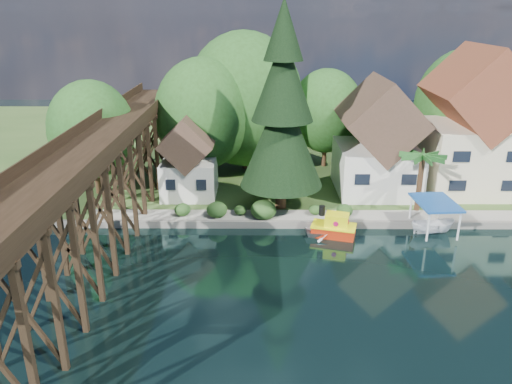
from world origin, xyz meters
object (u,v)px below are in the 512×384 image
at_px(house_left, 378,145).
at_px(boat_canopy, 433,220).
at_px(shed, 189,162).
at_px(boat_white_a, 331,230).
at_px(tugboat, 334,227).
at_px(conifer, 282,113).
at_px(trestle_bridge, 106,178).
at_px(palm_tree, 423,158).
at_px(house_center, 472,130).

distance_m(house_left, boat_canopy, 10.27).
height_order(shed, boat_canopy, shed).
distance_m(shed, boat_white_a, 15.16).
height_order(tugboat, boat_white_a, tugboat).
xyz_separation_m(conifer, tugboat, (4.16, -4.92, -8.33)).
xyz_separation_m(trestle_bridge, shed, (5.00, 9.33, -1.52)).
relative_size(conifer, palm_tree, 3.23).
bearing_deg(house_left, palm_tree, -63.40).
xyz_separation_m(house_left, boat_canopy, (2.86, -9.05, -3.92)).
bearing_deg(boat_white_a, house_center, -61.65).
height_order(trestle_bridge, tugboat, trestle_bridge).
distance_m(house_left, house_center, 9.10).
relative_size(boat_white_a, boat_canopy, 0.92).
relative_size(shed, boat_canopy, 1.71).
height_order(conifer, tugboat, conifer).
bearing_deg(conifer, shed, 160.16).
distance_m(shed, palm_tree, 21.06).
bearing_deg(house_center, shed, -175.76).
distance_m(shed, boat_canopy, 22.34).
relative_size(trestle_bridge, boat_canopy, 9.62).
height_order(house_center, palm_tree, house_center).
relative_size(house_left, shed, 1.40).
distance_m(house_left, shed, 18.11).
height_order(shed, palm_tree, shed).
distance_m(palm_tree, tugboat, 10.06).
bearing_deg(shed, tugboat, -32.19).
bearing_deg(trestle_bridge, tugboat, 4.22).
bearing_deg(house_left, trestle_bridge, -154.79).
bearing_deg(tugboat, house_center, 35.09).
relative_size(trestle_bridge, house_left, 4.01).
height_order(tugboat, boat_canopy, boat_canopy).
relative_size(palm_tree, boat_canopy, 1.20).
bearing_deg(tugboat, conifer, 130.19).
xyz_separation_m(palm_tree, boat_white_a, (-8.10, -4.00, -4.89)).
distance_m(tugboat, boat_canopy, 8.15).
bearing_deg(house_center, palm_tree, -137.55).
xyz_separation_m(trestle_bridge, house_left, (23.00, 10.83, -0.21)).
distance_m(trestle_bridge, shed, 10.69).
xyz_separation_m(trestle_bridge, house_center, (32.00, 11.33, 1.07)).
bearing_deg(house_center, conifer, -164.54).
xyz_separation_m(trestle_bridge, tugboat, (17.74, 1.31, -4.58)).
bearing_deg(house_center, trestle_bridge, -160.51).
bearing_deg(trestle_bridge, house_left, 25.21).
bearing_deg(boat_canopy, trestle_bridge, -176.06).
bearing_deg(boat_white_a, house_left, -36.15).
bearing_deg(house_left, tugboat, -118.94).
relative_size(palm_tree, boat_white_a, 1.30).
height_order(trestle_bridge, palm_tree, trestle_bridge).
height_order(trestle_bridge, house_center, house_center).
bearing_deg(shed, trestle_bridge, -118.19).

